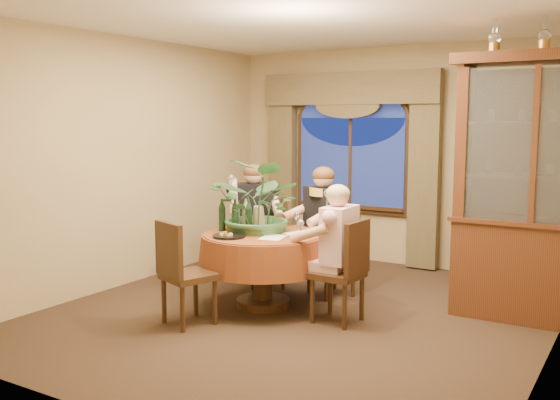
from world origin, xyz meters
The scene contains 35 objects.
floor centered at (0.00, 0.00, 0.00)m, with size 5.00×5.00×0.00m, color black.
wall_back centered at (0.00, 2.50, 1.40)m, with size 4.50×4.50×0.00m, color #937E53.
wall_right centered at (2.25, 0.00, 1.40)m, with size 5.00×5.00×0.00m, color #937E53.
ceiling centered at (0.00, 0.00, 2.80)m, with size 5.00×5.00×0.00m, color white.
window centered at (-0.60, 2.43, 1.30)m, with size 1.62×0.10×1.32m, color navy, non-canonical shape.
arched_transom centered at (-0.60, 2.43, 2.08)m, with size 1.60×0.06×0.44m, color navy, non-canonical shape.
drapery_left centered at (-1.63, 2.38, 1.18)m, with size 0.38×0.14×2.32m, color #4A4027.
drapery_right centered at (0.43, 2.38, 1.18)m, with size 0.38×0.14×2.32m, color #4A4027.
swag_valance centered at (-0.60, 2.35, 2.28)m, with size 2.45×0.16×0.42m, color #4A4027, non-canonical shape.
dining_table centered at (-0.43, -0.01, 0.38)m, with size 1.30×1.30×0.75m, color maroon.
china_cabinet centered at (1.96, 0.95, 1.24)m, with size 1.53×0.60×2.48m, color #3B1E12.
oil_lamp_left centered at (1.53, 0.95, 2.65)m, with size 0.11×0.11×0.34m, color #A5722D, non-canonical shape.
oil_lamp_center centered at (1.96, 0.95, 2.65)m, with size 0.11×0.11×0.34m, color #A5722D, non-canonical shape.
chair_right centered at (0.42, -0.05, 0.48)m, with size 0.42×0.42×0.96m, color black.
chair_back_right centered at (-0.02, 0.72, 0.48)m, with size 0.42×0.42×0.96m, color black.
chair_back centered at (-0.81, 0.71, 0.48)m, with size 0.42×0.42×0.96m, color black.
chair_front_left centered at (-0.72, -0.81, 0.48)m, with size 0.42×0.42×0.96m, color black.
person_pink centered at (0.41, 0.01, 0.64)m, with size 0.46×0.42×1.29m, color beige, non-canonical shape.
person_back centered at (-1.00, 0.69, 0.69)m, with size 0.50×0.45×1.38m, color black, non-canonical shape.
person_scarf centered at (-0.12, 0.74, 0.69)m, with size 0.50×0.46×1.39m, color black, non-canonical shape.
stoneware_vase centered at (-0.53, 0.09, 0.88)m, with size 0.14×0.14×0.26m, color tan, non-canonical shape.
centerpiece_plant centered at (-0.51, 0.09, 1.38)m, with size 0.98×1.09×0.85m, color #335D34.
olive_bowl centered at (-0.40, -0.06, 0.78)m, with size 0.17×0.17×0.05m, color #526131.
cheese_platter centered at (-0.59, -0.35, 0.76)m, with size 0.32×0.32×0.02m, color black.
wine_bottle_0 centered at (-0.72, 0.17, 0.92)m, with size 0.07×0.07×0.33m, color black.
wine_bottle_1 centered at (-0.73, -0.06, 0.92)m, with size 0.07×0.07×0.33m, color black.
wine_bottle_2 centered at (-0.82, 0.09, 0.92)m, with size 0.07×0.07×0.33m, color tan.
wine_bottle_3 centered at (-0.58, -0.03, 0.92)m, with size 0.07×0.07×0.33m, color black.
wine_bottle_4 centered at (-0.86, -0.10, 0.92)m, with size 0.07×0.07×0.33m, color black.
wine_bottle_5 centered at (-0.66, 0.04, 0.92)m, with size 0.07×0.07×0.33m, color tan.
tasting_paper_0 centered at (-0.22, -0.15, 0.75)m, with size 0.21×0.30×0.00m, color white.
tasting_paper_1 centered at (-0.11, 0.17, 0.75)m, with size 0.21×0.30×0.00m, color white.
wine_glass_person_pink centered at (0.00, 0.00, 0.84)m, with size 0.07×0.07×0.18m, color silver, non-canonical shape.
wine_glass_person_back centered at (-0.70, 0.33, 0.84)m, with size 0.07×0.07×0.18m, color silver, non-canonical shape.
wine_glass_person_scarf centered at (-0.26, 0.39, 0.84)m, with size 0.07×0.07×0.18m, color silver, non-canonical shape.
Camera 1 is at (2.89, -5.15, 1.88)m, focal length 40.00 mm.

